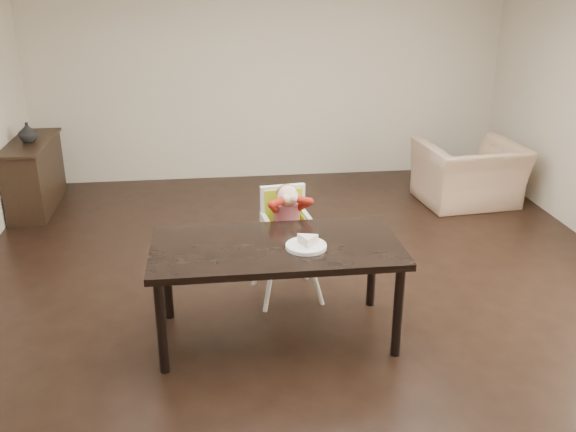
% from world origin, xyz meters
% --- Properties ---
extents(ground, '(7.00, 7.00, 0.00)m').
position_xyz_m(ground, '(0.00, 0.00, 0.00)').
color(ground, black).
rests_on(ground, ground).
extents(room_walls, '(6.02, 7.02, 2.71)m').
position_xyz_m(room_walls, '(0.00, 0.00, 1.86)').
color(room_walls, beige).
rests_on(room_walls, ground).
extents(dining_table, '(1.80, 0.90, 0.75)m').
position_xyz_m(dining_table, '(-0.34, -0.46, 0.67)').
color(dining_table, black).
rests_on(dining_table, ground).
extents(high_chair, '(0.46, 0.46, 0.99)m').
position_xyz_m(high_chair, '(-0.19, 0.20, 0.70)').
color(high_chair, white).
rests_on(high_chair, ground).
extents(plate, '(0.39, 0.39, 0.08)m').
position_xyz_m(plate, '(-0.13, -0.53, 0.78)').
color(plate, white).
rests_on(plate, dining_table).
extents(armchair, '(1.17, 0.82, 0.97)m').
position_xyz_m(armchair, '(2.20, 2.14, 0.48)').
color(armchair, tan).
rests_on(armchair, ground).
extents(sideboard, '(0.44, 1.26, 0.79)m').
position_xyz_m(sideboard, '(-2.78, 2.62, 0.40)').
color(sideboard, black).
rests_on(sideboard, ground).
extents(vase, '(0.28, 0.28, 0.21)m').
position_xyz_m(vase, '(-2.78, 2.60, 0.89)').
color(vase, '#99999E').
rests_on(vase, sideboard).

